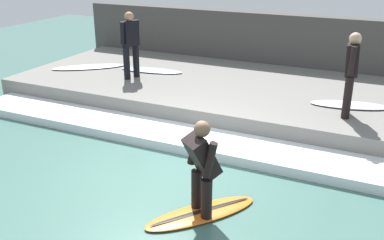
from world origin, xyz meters
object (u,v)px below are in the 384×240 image
object	(u,v)px
surfer_waiting_far	(130,41)
surfboard_waiting_far	(151,70)
surfer_riding	(202,163)
surfboard_spare	(88,67)
surfboard_riding	(201,213)
surfer_waiting_near	(351,70)
surfboard_waiting_near	(350,105)

from	to	relation	value
surfer_waiting_far	surfboard_waiting_far	size ratio (longest dim) A/B	0.93
surfer_riding	surfboard_spare	bearing A→B (deg)	50.00
surfboard_riding	surfer_waiting_near	distance (m)	4.29
surfer_waiting_near	surfer_riding	bearing A→B (deg)	158.62
surfer_waiting_far	surfboard_spare	bearing A→B (deg)	78.89
surfboard_spare	surfboard_riding	bearing A→B (deg)	-130.00
surfboard_riding	surfer_waiting_far	size ratio (longest dim) A/B	1.03
surfboard_waiting_near	surfboard_waiting_far	bearing A→B (deg)	82.83
surfboard_waiting_far	surfboard_spare	bearing A→B (deg)	103.96
surfboard_waiting_near	surfer_waiting_far	xyz separation A→B (m)	(-0.10, 5.35, 0.91)
surfer_waiting_near	surfboard_waiting_near	xyz separation A→B (m)	(0.62, -0.01, -0.91)
surfer_riding	surfer_waiting_near	bearing A→B (deg)	-21.38
surfer_riding	surfboard_waiting_near	world-z (taller)	surfer_riding
surfer_riding	surfboard_spare	world-z (taller)	surfer_riding
surfer_waiting_near	surfboard_waiting_near	size ratio (longest dim) A/B	0.98
surfer_waiting_far	surfboard_spare	xyz separation A→B (m)	(0.32, 1.63, -0.91)
surfer_riding	surfboard_riding	bearing A→B (deg)	-90.00
surfer_riding	surfer_waiting_near	size ratio (longest dim) A/B	0.85
surfboard_riding	surfer_riding	size ratio (longest dim) A/B	1.21
surfboard_riding	surfer_waiting_far	distance (m)	5.94
surfer_riding	surfer_waiting_near	world-z (taller)	surfer_waiting_near
surfer_riding	surfer_waiting_far	distance (m)	5.80
surfboard_waiting_near	surfboard_spare	distance (m)	6.98
surfboard_waiting_far	surfer_waiting_far	bearing A→B (deg)	169.80
surfboard_riding	surfer_waiting_near	bearing A→B (deg)	-21.38
surfboard_riding	surfboard_waiting_far	distance (m)	6.29
surfboard_waiting_near	surfboard_waiting_far	xyz separation A→B (m)	(0.66, 5.21, 0.00)
surfer_waiting_far	surfboard_waiting_far	xyz separation A→B (m)	(0.76, -0.14, -0.91)
surfer_riding	surfer_waiting_far	bearing A→B (deg)	42.03
surfboard_riding	surfboard_waiting_far	xyz separation A→B (m)	(5.04, 3.73, 0.50)
surfboard_riding	surfboard_spare	bearing A→B (deg)	50.00
surfboard_waiting_near	surfboard_waiting_far	distance (m)	5.25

